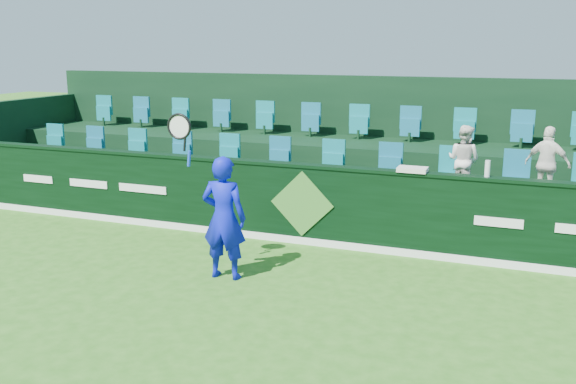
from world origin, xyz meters
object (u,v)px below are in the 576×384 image
at_px(tennis_player, 223,217).
at_px(towel, 413,169).
at_px(drinks_bottle, 487,169).
at_px(spectator_middle, 547,164).
at_px(spectator_left, 463,160).

relative_size(tennis_player, towel, 5.26).
xyz_separation_m(towel, drinks_bottle, (1.11, 0.00, 0.09)).
distance_m(tennis_player, spectator_middle, 5.26).
height_order(tennis_player, drinks_bottle, tennis_player).
distance_m(tennis_player, towel, 3.05).
bearing_deg(drinks_bottle, spectator_middle, 53.17).
relative_size(spectator_left, drinks_bottle, 4.70).
bearing_deg(spectator_left, tennis_player, 68.43).
bearing_deg(spectator_left, drinks_bottle, 134.39).
distance_m(tennis_player, spectator_left, 4.28).
bearing_deg(drinks_bottle, spectator_left, 112.54).
distance_m(tennis_player, drinks_bottle, 3.96).
height_order(spectator_middle, towel, spectator_middle).
xyz_separation_m(spectator_left, towel, (-0.64, -1.12, -0.00)).
relative_size(spectator_left, spectator_middle, 0.97).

